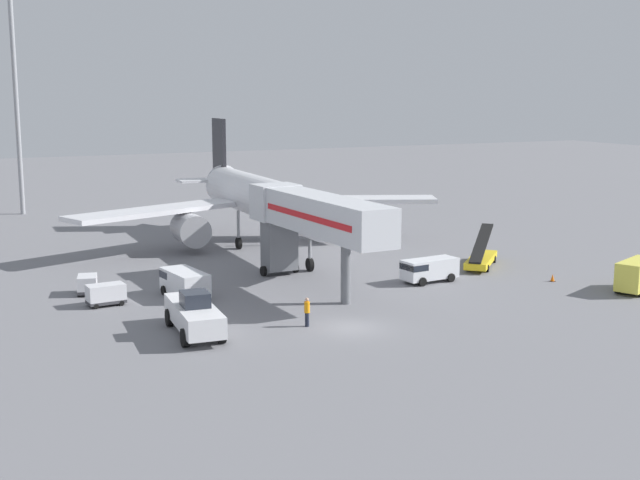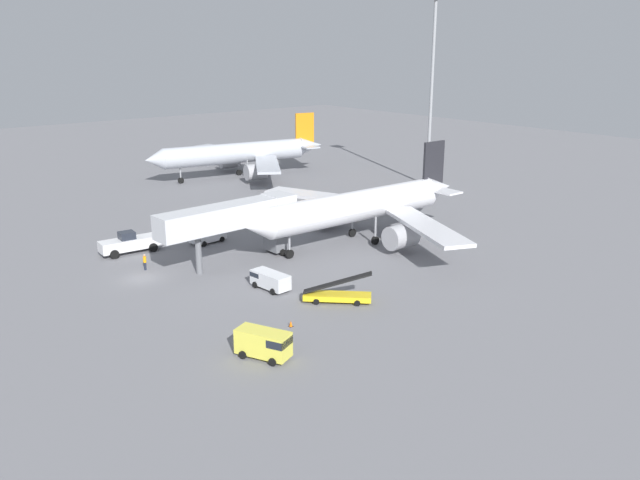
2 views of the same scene
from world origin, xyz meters
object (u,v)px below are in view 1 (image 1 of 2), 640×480
at_px(service_van_mid_center, 638,274).
at_px(baggage_cart_far_left, 106,294).
at_px(airplane_at_gate, 262,200).
at_px(jet_bridge, 311,217).
at_px(service_van_near_left, 184,282).
at_px(ground_crew_worker_foreground, 307,311).
at_px(baggage_cart_rear_left, 87,284).
at_px(apron_light_mast, 12,26).
at_px(belt_loader_truck, 481,258).
at_px(service_van_far_center, 428,269).
at_px(safety_cone_alpha, 553,278).
at_px(pushback_tug, 194,314).

distance_m(service_van_mid_center, baggage_cart_far_left, 38.67).
bearing_deg(service_van_mid_center, airplane_at_gate, 123.82).
bearing_deg(airplane_at_gate, baggage_cart_far_left, -138.30).
bearing_deg(airplane_at_gate, jet_bridge, -98.88).
relative_size(service_van_near_left, ground_crew_worker_foreground, 2.57).
xyz_separation_m(baggage_cart_far_left, baggage_cart_rear_left, (-0.57, 3.91, -0.06)).
bearing_deg(apron_light_mast, service_van_mid_center, -58.83).
bearing_deg(apron_light_mast, baggage_cart_far_left, -89.59).
height_order(jet_bridge, belt_loader_truck, jet_bridge).
bearing_deg(jet_bridge, apron_light_mast, 107.11).
bearing_deg(airplane_at_gate, ground_crew_worker_foreground, -105.26).
distance_m(jet_bridge, apron_light_mast, 54.82).
xyz_separation_m(service_van_far_center, baggage_cart_rear_left, (-24.72, 7.16, -0.28)).
bearing_deg(baggage_cart_rear_left, apron_light_mast, 89.71).
distance_m(jet_bridge, service_van_near_left, 10.44).
height_order(airplane_at_gate, ground_crew_worker_foreground, airplane_at_gate).
height_order(service_van_far_center, ground_crew_worker_foreground, ground_crew_worker_foreground).
relative_size(service_van_mid_center, safety_cone_alpha, 8.30).
xyz_separation_m(baggage_cart_far_left, apron_light_mast, (-0.35, 48.63, 21.17)).
relative_size(belt_loader_truck, safety_cone_alpha, 10.37).
bearing_deg(service_van_mid_center, belt_loader_truck, 113.21).
bearing_deg(apron_light_mast, belt_loader_truck, -57.01).
height_order(jet_bridge, service_van_far_center, jet_bridge).
distance_m(baggage_cart_far_left, ground_crew_worker_foreground, 15.00).
distance_m(baggage_cart_far_left, safety_cone_alpha, 33.85).
relative_size(jet_bridge, belt_loader_truck, 2.91).
bearing_deg(baggage_cart_rear_left, safety_cone_alpha, -18.26).
bearing_deg(jet_bridge, ground_crew_worker_foreground, -115.85).
distance_m(airplane_at_gate, pushback_tug, 29.10).
bearing_deg(service_van_far_center, apron_light_mast, 115.27).
xyz_separation_m(service_van_mid_center, baggage_cart_rear_left, (-37.18, 16.37, -0.56)).
bearing_deg(service_van_far_center, pushback_tug, -163.35).
bearing_deg(airplane_at_gate, pushback_tug, -119.38).
relative_size(pushback_tug, baggage_cart_far_left, 2.81).
relative_size(service_van_mid_center, baggage_cart_rear_left, 2.04).
height_order(airplane_at_gate, service_van_far_center, airplane_at_gate).
relative_size(pushback_tug, apron_light_mast, 0.23).
height_order(safety_cone_alpha, apron_light_mast, apron_light_mast).
xyz_separation_m(airplane_at_gate, service_van_mid_center, (18.91, -28.23, -3.20)).
distance_m(airplane_at_gate, service_van_mid_center, 34.12).
height_order(airplane_at_gate, baggage_cart_far_left, airplane_at_gate).
relative_size(ground_crew_worker_foreground, safety_cone_alpha, 3.21).
relative_size(jet_bridge, service_van_near_left, 3.65).
height_order(pushback_tug, service_van_far_center, pushback_tug).
relative_size(baggage_cart_far_left, safety_cone_alpha, 4.57).
distance_m(service_van_far_center, safety_cone_alpha, 9.78).
height_order(belt_loader_truck, ground_crew_worker_foreground, belt_loader_truck).
relative_size(jet_bridge, safety_cone_alpha, 30.19).
relative_size(belt_loader_truck, service_van_near_left, 1.26).
relative_size(pushback_tug, belt_loader_truck, 1.24).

